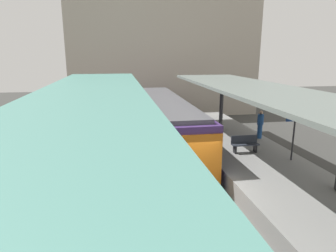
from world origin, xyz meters
The scene contains 13 objects.
ground_plane centered at (0.00, 0.00, 0.00)m, with size 80.00×80.00×0.00m, color #383835.
platform_left centered at (-3.80, 0.00, 0.50)m, with size 4.40×28.00×1.00m, color gray.
platform_right centered at (3.80, 0.00, 0.50)m, with size 4.40×28.00×1.00m, color gray.
track_ballast centered at (0.00, 0.00, 0.10)m, with size 3.20×28.00×0.20m, color #4C4742.
rail_near_side centered at (-0.72, 0.00, 0.27)m, with size 0.08×28.00×0.14m, color slate.
rail_far_side centered at (0.72, 0.00, 0.27)m, with size 0.08×28.00×0.14m, color slate.
commuter_train centered at (0.00, 7.07, 1.73)m, with size 2.78×12.88×3.10m.
canopy_left centered at (-3.80, 1.40, 4.39)m, with size 4.18×21.00×3.51m.
canopy_right centered at (3.80, 1.40, 4.23)m, with size 4.18×21.00×3.35m.
platform_bench centered at (3.53, 3.31, 1.46)m, with size 1.40×0.41×0.86m.
platform_sign centered at (5.23, 1.84, 2.62)m, with size 0.90×0.08×2.21m.
passenger_mid_platform centered at (5.48, 5.58, 1.87)m, with size 0.36×0.36×1.68m.
station_building_backdrop centered at (1.91, 20.00, 5.50)m, with size 18.00×6.00×11.00m, color #A89E8E.
Camera 1 is at (-2.76, -10.11, 5.88)m, focal length 31.33 mm.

